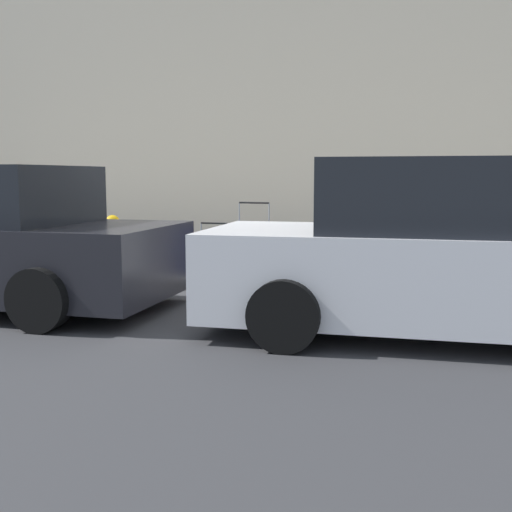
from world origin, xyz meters
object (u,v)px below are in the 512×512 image
(suitcase_navy_5, at_px, (254,252))
(fire_hydrant, at_px, (113,242))
(bollard_post, at_px, (68,246))
(parked_car_white_0, at_px, (455,255))
(suitcase_olive_2, at_px, (374,260))
(suitcase_maroon_0, at_px, (463,263))
(suitcase_maroon_7, at_px, (176,250))
(suitcase_silver_4, at_px, (296,257))
(suitcase_teal_6, at_px, (214,256))
(suitcase_red_3, at_px, (334,259))
(suitcase_black_1, at_px, (419,258))

(suitcase_navy_5, distance_m, fire_hydrant, 2.15)
(fire_hydrant, height_order, bollard_post, fire_hydrant)
(parked_car_white_0, bearing_deg, bollard_post, -19.60)
(suitcase_olive_2, relative_size, bollard_post, 1.08)
(suitcase_maroon_0, distance_m, suitcase_maroon_7, 3.85)
(suitcase_olive_2, bearing_deg, bollard_post, 2.82)
(bollard_post, distance_m, parked_car_white_0, 5.68)
(fire_hydrant, bearing_deg, parked_car_white_0, 156.40)
(suitcase_silver_4, xyz_separation_m, fire_hydrant, (2.72, -0.01, 0.12))
(suitcase_silver_4, height_order, suitcase_maroon_7, suitcase_maroon_7)
(suitcase_navy_5, xyz_separation_m, suitcase_teal_6, (0.59, -0.06, -0.09))
(suitcase_navy_5, height_order, parked_car_white_0, parked_car_white_0)
(suitcase_maroon_0, xyz_separation_m, fire_hydrant, (4.85, -0.06, 0.12))
(suitcase_olive_2, xyz_separation_m, bollard_post, (4.40, 0.22, 0.08))
(suitcase_maroon_0, bearing_deg, suitcase_silver_4, -1.18)
(suitcase_red_3, distance_m, suitcase_navy_5, 1.09)
(suitcase_maroon_0, relative_size, suitcase_silver_4, 1.33)
(suitcase_maroon_0, bearing_deg, fire_hydrant, -0.66)
(bollard_post, bearing_deg, fire_hydrant, -166.93)
(suitcase_red_3, relative_size, bollard_post, 0.89)
(fire_hydrant, bearing_deg, suitcase_maroon_7, 177.04)
(suitcase_silver_4, bearing_deg, bollard_post, 2.35)
(suitcase_olive_2, bearing_deg, parked_car_white_0, 114.02)
(suitcase_olive_2, height_order, suitcase_maroon_7, suitcase_olive_2)
(suitcase_olive_2, bearing_deg, suitcase_red_3, 5.67)
(suitcase_maroon_7, bearing_deg, bollard_post, 3.41)
(suitcase_navy_5, bearing_deg, suitcase_olive_2, -176.14)
(suitcase_maroon_0, distance_m, suitcase_black_1, 0.54)
(suitcase_black_1, height_order, suitcase_red_3, suitcase_black_1)
(suitcase_maroon_0, distance_m, suitcase_olive_2, 1.10)
(suitcase_maroon_0, distance_m, suitcase_silver_4, 2.13)
(suitcase_maroon_0, distance_m, suitcase_navy_5, 2.70)
(suitcase_silver_4, distance_m, bollard_post, 3.37)
(suitcase_maroon_0, xyz_separation_m, bollard_post, (5.49, 0.09, 0.06))
(suitcase_maroon_0, bearing_deg, suitcase_black_1, -8.33)
(suitcase_teal_6, relative_size, fire_hydrant, 0.91)
(bollard_post, bearing_deg, suitcase_red_3, -177.56)
(suitcase_black_1, bearing_deg, suitcase_navy_5, 1.67)
(bollard_post, bearing_deg, parked_car_white_0, 160.40)
(suitcase_maroon_7, bearing_deg, suitcase_navy_5, -179.47)
(suitcase_navy_5, xyz_separation_m, suitcase_maroon_7, (1.15, 0.01, -0.02))
(parked_car_white_0, bearing_deg, suitcase_olive_2, -65.98)
(suitcase_black_1, height_order, fire_hydrant, suitcase_black_1)
(suitcase_silver_4, height_order, fire_hydrant, fire_hydrant)
(suitcase_black_1, height_order, bollard_post, suitcase_black_1)
(suitcase_black_1, distance_m, suitcase_teal_6, 2.76)
(fire_hydrant, bearing_deg, suitcase_black_1, -179.71)
(suitcase_red_3, xyz_separation_m, parked_car_white_0, (-1.46, 2.07, 0.35))
(suitcase_red_3, distance_m, suitcase_teal_6, 1.68)
(suitcase_maroon_0, relative_size, suitcase_black_1, 0.92)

